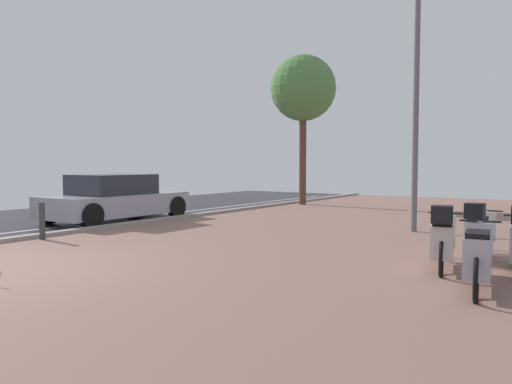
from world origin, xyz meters
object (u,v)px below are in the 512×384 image
scooter_mid (478,259)px  parked_car_near (115,199)px  scooter_near (479,233)px  bollard_far (42,221)px  scooter_far (443,240)px  street_tree (303,89)px  lamp_post (416,81)px

scooter_mid → parked_car_near: (-9.75, 2.76, 0.18)m
scooter_near → bollard_far: bearing=-161.5°
scooter_mid → scooter_far: bearing=121.7°
scooter_far → parked_car_near: (-9.10, 1.70, 0.14)m
parked_car_near → bollard_far: size_ratio=5.23×
scooter_near → bollard_far: (-7.94, -2.66, -0.06)m
scooter_near → parked_car_near: bearing=176.9°
scooter_near → scooter_far: size_ratio=0.99×
scooter_mid → street_tree: 13.81m
parked_car_near → scooter_far: bearing=-10.6°
scooter_near → lamp_post: size_ratio=0.29×
scooter_near → scooter_far: scooter_far is taller
scooter_far → bollard_far: 7.79m
parked_car_near → street_tree: size_ratio=0.71×
parked_car_near → street_tree: (1.71, 7.73, 3.83)m
scooter_mid → bollard_far: scooter_mid is taller
lamp_post → parked_car_near: bearing=-162.9°
scooter_mid → scooter_near: bearing=99.1°
scooter_near → street_tree: street_tree is taller
parked_car_near → scooter_mid: bearing=-15.8°
lamp_post → scooter_near: bearing=-56.6°
scooter_near → bollard_far: scooter_near is taller
scooter_mid → bollard_far: size_ratio=2.34×
scooter_near → scooter_mid: (0.36, -2.25, -0.03)m
scooter_mid → scooter_far: size_ratio=1.00×
bollard_far → scooter_mid: bearing=2.8°
parked_car_near → bollard_far: 3.49m
scooter_mid → lamp_post: lamp_post is taller
parked_car_near → lamp_post: lamp_post is taller
scooter_mid → parked_car_near: size_ratio=0.45×
lamp_post → bollard_far: 8.75m
scooter_mid → street_tree: (-8.04, 10.49, 4.01)m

